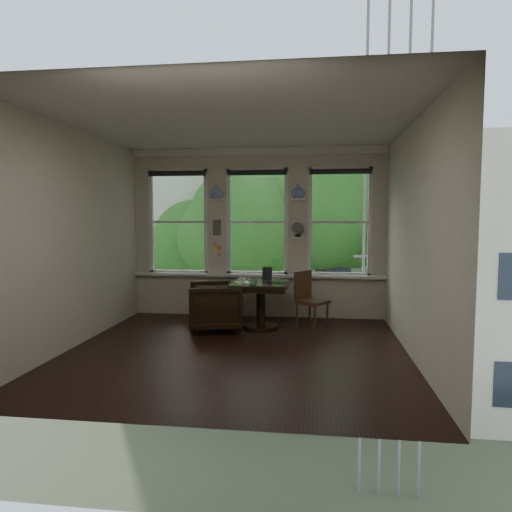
# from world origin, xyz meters

# --- Properties ---
(ground) EXTENTS (4.50, 4.50, 0.00)m
(ground) POSITION_xyz_m (0.00, 0.00, 0.00)
(ground) COLOR black
(ground) RESTS_ON ground
(ceiling) EXTENTS (4.50, 4.50, 0.00)m
(ceiling) POSITION_xyz_m (0.00, 0.00, 3.00)
(ceiling) COLOR silver
(ceiling) RESTS_ON ground
(wall_back) EXTENTS (4.50, 0.00, 4.50)m
(wall_back) POSITION_xyz_m (0.00, 2.25, 1.50)
(wall_back) COLOR beige
(wall_back) RESTS_ON ground
(wall_front) EXTENTS (4.50, 0.00, 4.50)m
(wall_front) POSITION_xyz_m (0.00, -2.25, 1.50)
(wall_front) COLOR beige
(wall_front) RESTS_ON ground
(wall_left) EXTENTS (0.00, 4.50, 4.50)m
(wall_left) POSITION_xyz_m (-2.25, 0.00, 1.50)
(wall_left) COLOR beige
(wall_left) RESTS_ON ground
(wall_right) EXTENTS (0.00, 4.50, 4.50)m
(wall_right) POSITION_xyz_m (2.25, 0.00, 1.50)
(wall_right) COLOR beige
(wall_right) RESTS_ON ground
(window_left) EXTENTS (1.10, 0.12, 1.90)m
(window_left) POSITION_xyz_m (-1.45, 2.25, 1.70)
(window_left) COLOR white
(window_left) RESTS_ON ground
(window_center) EXTENTS (1.10, 0.12, 1.90)m
(window_center) POSITION_xyz_m (0.00, 2.25, 1.70)
(window_center) COLOR white
(window_center) RESTS_ON ground
(window_right) EXTENTS (1.10, 0.12, 1.90)m
(window_right) POSITION_xyz_m (1.45, 2.25, 1.70)
(window_right) COLOR white
(window_right) RESTS_ON ground
(shelf_left) EXTENTS (0.26, 0.16, 0.03)m
(shelf_left) POSITION_xyz_m (-0.72, 2.15, 2.10)
(shelf_left) COLOR white
(shelf_left) RESTS_ON ground
(shelf_right) EXTENTS (0.26, 0.16, 0.03)m
(shelf_right) POSITION_xyz_m (0.72, 2.15, 2.10)
(shelf_right) COLOR white
(shelf_right) RESTS_ON ground
(intercom) EXTENTS (0.14, 0.06, 0.28)m
(intercom) POSITION_xyz_m (-0.72, 2.18, 1.60)
(intercom) COLOR #59544F
(intercom) RESTS_ON ground
(sticky_notes) EXTENTS (0.16, 0.01, 0.24)m
(sticky_notes) POSITION_xyz_m (-0.72, 2.19, 1.25)
(sticky_notes) COLOR pink
(sticky_notes) RESTS_ON ground
(desk_fan) EXTENTS (0.20, 0.20, 0.24)m
(desk_fan) POSITION_xyz_m (0.72, 2.13, 1.53)
(desk_fan) COLOR #59544F
(desk_fan) RESTS_ON ground
(vase_left) EXTENTS (0.24, 0.24, 0.25)m
(vase_left) POSITION_xyz_m (-0.72, 2.15, 2.24)
(vase_left) COLOR white
(vase_left) RESTS_ON shelf_left
(vase_right) EXTENTS (0.24, 0.24, 0.25)m
(vase_right) POSITION_xyz_m (0.72, 2.15, 2.24)
(vase_right) COLOR white
(vase_right) RESTS_ON shelf_right
(table) EXTENTS (0.90, 0.90, 0.75)m
(table) POSITION_xyz_m (0.18, 1.29, 0.38)
(table) COLOR black
(table) RESTS_ON ground
(armchair_left) EXTENTS (1.00, 0.98, 0.76)m
(armchair_left) POSITION_xyz_m (-0.53, 1.11, 0.38)
(armchair_left) COLOR black
(armchair_left) RESTS_ON ground
(cushion_red) EXTENTS (0.45, 0.45, 0.06)m
(cushion_red) POSITION_xyz_m (-0.53, 1.11, 0.45)
(cushion_red) COLOR maroon
(cushion_red) RESTS_ON armchair_left
(side_chair_right) EXTENTS (0.59, 0.59, 0.92)m
(side_chair_right) POSITION_xyz_m (1.00, 1.31, 0.46)
(side_chair_right) COLOR #4B2E1A
(side_chair_right) RESTS_ON ground
(laptop) EXTENTS (0.35, 0.24, 0.03)m
(laptop) POSITION_xyz_m (0.45, 1.23, 0.76)
(laptop) COLOR black
(laptop) RESTS_ON table
(mug) EXTENTS (0.12, 0.12, 0.09)m
(mug) POSITION_xyz_m (-0.09, 1.11, 0.80)
(mug) COLOR white
(mug) RESTS_ON table
(drinking_glass) EXTENTS (0.15, 0.15, 0.10)m
(drinking_glass) POSITION_xyz_m (0.09, 0.99, 0.80)
(drinking_glass) COLOR white
(drinking_glass) RESTS_ON table
(tablet) EXTENTS (0.16, 0.09, 0.22)m
(tablet) POSITION_xyz_m (0.25, 1.52, 0.86)
(tablet) COLOR black
(tablet) RESTS_ON table
(papers) EXTENTS (0.33, 0.37, 0.00)m
(papers) POSITION_xyz_m (-0.10, 1.23, 0.75)
(papers) COLOR silver
(papers) RESTS_ON table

